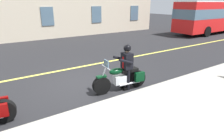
% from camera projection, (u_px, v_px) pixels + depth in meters
% --- Properties ---
extents(ground_plane, '(80.00, 80.00, 0.00)m').
position_uv_depth(ground_plane, '(84.00, 83.00, 8.11)').
color(ground_plane, black).
extents(lane_center_stripe, '(60.00, 0.16, 0.01)m').
position_uv_depth(lane_center_stripe, '(66.00, 69.00, 9.68)').
color(lane_center_stripe, '#E5DB4C').
rests_on(lane_center_stripe, ground_plane).
extents(motorcycle_main, '(2.22, 0.74, 1.26)m').
position_uv_depth(motorcycle_main, '(122.00, 78.00, 7.34)').
color(motorcycle_main, black).
rests_on(motorcycle_main, ground_plane).
extents(rider_main, '(0.66, 0.60, 1.74)m').
position_uv_depth(rider_main, '(127.00, 63.00, 7.23)').
color(rider_main, black).
rests_on(rider_main, ground_plane).
extents(bus_near, '(11.05, 2.70, 3.30)m').
position_uv_depth(bus_near, '(216.00, 15.00, 20.90)').
color(bus_near, red).
rests_on(bus_near, ground_plane).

